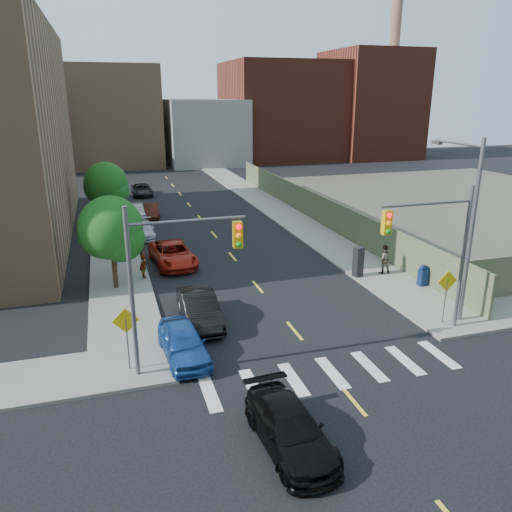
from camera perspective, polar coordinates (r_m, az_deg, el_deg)
ground at (r=18.21m, az=14.10°, el=-19.13°), size 160.00×160.00×0.00m
sidewalk_nw at (r=54.75m, az=-16.36°, el=5.97°), size 3.50×73.00×0.15m
sidewalk_ne at (r=57.00m, az=-0.52°, el=7.15°), size 3.50×73.00×0.15m
fence_north at (r=44.94m, az=6.67°, el=5.60°), size 0.12×44.00×2.50m
gravel_lot at (r=56.57m, az=23.24°, el=5.56°), size 36.00×42.00×0.06m
bg_bldg_west at (r=83.49m, az=-27.26°, el=12.79°), size 14.00×18.00×12.00m
bg_bldg_midwest at (r=84.27m, az=-16.11°, el=15.10°), size 14.00×16.00×15.00m
bg_bldg_center at (r=83.95m, az=-6.06°, el=13.96°), size 12.00×16.00×10.00m
bg_bldg_east at (r=89.45m, az=2.81°, el=16.20°), size 18.00×18.00×16.00m
bg_bldg_fareast at (r=94.25m, az=12.85°, el=16.50°), size 14.00×16.00×18.00m
smokestack at (r=96.30m, az=15.26°, el=19.33°), size 1.80×1.80×28.00m
signal_nw at (r=19.36m, az=-9.77°, el=-1.26°), size 4.59×0.30×7.00m
signal_ne at (r=23.85m, az=20.02°, el=1.58°), size 4.59×0.30×7.00m
streetlight_ne at (r=25.72m, az=22.99°, el=3.97°), size 0.25×3.70×9.00m
warn_sign_nw at (r=20.67m, az=-14.61°, el=-7.93°), size 1.06×0.06×2.83m
warn_sign_ne at (r=25.72m, az=20.95°, el=-3.33°), size 1.06×0.06×2.83m
warn_sign_midwest at (r=33.38m, az=-15.85°, el=1.97°), size 1.06×0.06×2.83m
tree_west_near at (r=29.17m, az=-16.24°, el=2.69°), size 3.66×3.64×5.52m
tree_west_far at (r=43.85m, az=-16.75°, el=7.62°), size 3.66×3.64×5.52m
parked_car_blue at (r=21.84m, az=-8.31°, el=-9.75°), size 2.00×4.39×1.46m
parked_car_black at (r=24.81m, az=-6.50°, el=-6.01°), size 1.65×4.74×1.56m
parked_car_red at (r=33.47m, az=-9.48°, el=0.23°), size 2.94×5.56×1.49m
parked_car_silver at (r=40.49m, az=-12.75°, el=2.95°), size 1.89×4.28×1.22m
parked_car_white at (r=46.90m, az=-13.44°, el=5.07°), size 1.88×4.24×1.42m
parked_car_maroon at (r=46.89m, az=-11.84°, el=5.06°), size 1.55×3.80×1.23m
parked_car_grey at (r=57.63m, az=-12.93°, el=7.39°), size 2.25×4.64×1.27m
black_sedan at (r=16.88m, az=3.89°, el=-19.05°), size 2.17×4.75×1.35m
mailbox at (r=30.69m, az=18.55°, el=-2.12°), size 0.56×0.45×1.26m
payphone at (r=31.09m, az=11.60°, el=-0.65°), size 0.65×0.58×1.85m
pedestrian_west at (r=31.03m, az=-12.77°, el=-0.76°), size 0.53×0.73×1.86m
pedestrian_east at (r=32.01m, az=14.37°, el=-0.34°), size 0.96×0.79×1.81m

